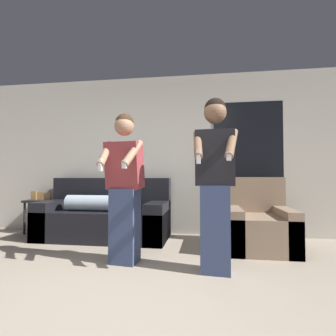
# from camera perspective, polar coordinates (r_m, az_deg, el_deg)

# --- Properties ---
(ground_plane) EXTENTS (14.00, 14.00, 0.00)m
(ground_plane) POSITION_cam_1_polar(r_m,az_deg,el_deg) (2.16, -12.13, -28.71)
(ground_plane) COLOR tan
(wall_back) EXTENTS (6.98, 0.07, 2.70)m
(wall_back) POSITION_cam_1_polar(r_m,az_deg,el_deg) (4.51, 0.04, 2.97)
(wall_back) COLOR beige
(wall_back) RESTS_ON ground_plane
(couch) EXTENTS (2.00, 0.86, 0.95)m
(couch) POSITION_cam_1_polar(r_m,az_deg,el_deg) (4.33, -13.51, -10.32)
(couch) COLOR black
(couch) RESTS_ON ground_plane
(armchair) EXTENTS (0.84, 0.92, 0.96)m
(armchair) POSITION_cam_1_polar(r_m,az_deg,el_deg) (3.84, 19.04, -11.74)
(armchair) COLOR #937A60
(armchair) RESTS_ON ground_plane
(side_table) EXTENTS (0.43, 0.39, 0.72)m
(side_table) POSITION_cam_1_polar(r_m,az_deg,el_deg) (5.10, -26.13, -7.27)
(side_table) COLOR black
(side_table) RESTS_ON ground_plane
(person_left) EXTENTS (0.46, 0.52, 1.69)m
(person_left) POSITION_cam_1_polar(r_m,az_deg,el_deg) (3.02, -9.47, -3.83)
(person_left) COLOR #384770
(person_left) RESTS_ON ground_plane
(person_right) EXTENTS (0.46, 0.49, 1.79)m
(person_right) POSITION_cam_1_polar(r_m,az_deg,el_deg) (2.73, 10.30, -2.75)
(person_right) COLOR #384770
(person_right) RESTS_ON ground_plane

